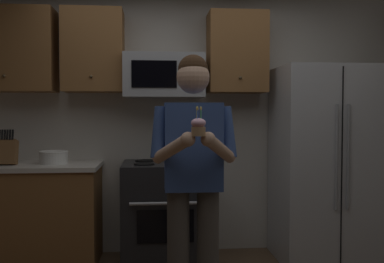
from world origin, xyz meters
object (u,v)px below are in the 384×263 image
at_px(microwave, 164,76).
at_px(refrigerator, 325,164).
at_px(bowl_large_white, 54,157).
at_px(oven_range, 164,213).
at_px(person, 193,170).
at_px(cupcake, 198,127).
at_px(knife_block, 7,152).

bearing_deg(microwave, refrigerator, -6.03).
distance_m(refrigerator, bowl_large_white, 2.49).
xyz_separation_m(oven_range, bowl_large_white, (-0.99, -0.01, 0.52)).
bearing_deg(person, oven_range, 98.60).
distance_m(bowl_large_white, cupcake, 1.85).
bearing_deg(knife_block, refrigerator, -0.19).
bearing_deg(oven_range, bowl_large_white, -179.66).
distance_m(microwave, cupcake, 1.61).
bearing_deg(refrigerator, bowl_large_white, 179.23).
height_order(refrigerator, knife_block, refrigerator).
distance_m(knife_block, cupcake, 2.09).
height_order(microwave, bowl_large_white, microwave).
bearing_deg(cupcake, bowl_large_white, 129.10).
bearing_deg(microwave, oven_range, -90.02).
relative_size(bowl_large_white, cupcake, 1.46).
relative_size(refrigerator, person, 1.02).
bearing_deg(refrigerator, knife_block, 179.81).
relative_size(oven_range, knife_block, 2.91).
bearing_deg(oven_range, person, -81.40).
xyz_separation_m(oven_range, person, (0.17, -1.09, 0.53)).
distance_m(microwave, refrigerator, 1.72).
distance_m(bowl_large_white, person, 1.58).
relative_size(refrigerator, bowl_large_white, 7.11).
xyz_separation_m(oven_range, refrigerator, (1.50, -0.04, 0.44)).
relative_size(refrigerator, knife_block, 5.63).
bearing_deg(cupcake, microwave, 96.12).
bearing_deg(bowl_large_white, knife_block, -176.53).
bearing_deg(microwave, bowl_large_white, -172.76).
height_order(refrigerator, bowl_large_white, refrigerator).
xyz_separation_m(knife_block, cupcake, (1.54, -1.39, 0.26)).
relative_size(oven_range, person, 0.53).
bearing_deg(oven_range, knife_block, -178.76).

